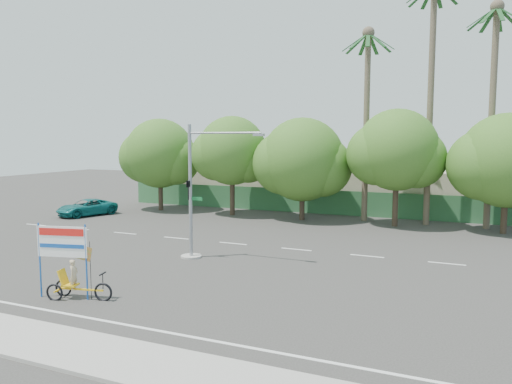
% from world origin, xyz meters
% --- Properties ---
extents(ground, '(120.00, 120.00, 0.00)m').
position_xyz_m(ground, '(0.00, 0.00, 0.00)').
color(ground, '#33302D').
rests_on(ground, ground).
extents(sidewalk_near, '(50.00, 2.40, 0.12)m').
position_xyz_m(sidewalk_near, '(0.00, -7.50, 0.06)').
color(sidewalk_near, gray).
rests_on(sidewalk_near, ground).
extents(fence, '(38.00, 0.08, 2.00)m').
position_xyz_m(fence, '(0.00, 21.50, 1.00)').
color(fence, '#336B3D').
rests_on(fence, ground).
extents(building_left, '(12.00, 8.00, 4.00)m').
position_xyz_m(building_left, '(-10.00, 26.00, 2.00)').
color(building_left, beige).
rests_on(building_left, ground).
extents(building_right, '(14.00, 8.00, 3.60)m').
position_xyz_m(building_right, '(8.00, 26.00, 1.80)').
color(building_right, beige).
rests_on(building_right, ground).
extents(tree_far_left, '(7.14, 6.00, 7.96)m').
position_xyz_m(tree_far_left, '(-14.05, 18.00, 4.76)').
color(tree_far_left, '#473828').
rests_on(tree_far_left, ground).
extents(tree_left, '(6.66, 5.60, 8.07)m').
position_xyz_m(tree_left, '(-7.05, 18.00, 5.06)').
color(tree_left, '#473828').
rests_on(tree_left, ground).
extents(tree_center, '(7.62, 6.40, 7.85)m').
position_xyz_m(tree_center, '(-1.05, 18.00, 4.47)').
color(tree_center, '#473828').
rests_on(tree_center, ground).
extents(tree_right, '(6.90, 5.80, 8.36)m').
position_xyz_m(tree_right, '(5.95, 18.00, 5.24)').
color(tree_right, '#473828').
rests_on(tree_right, ground).
extents(tree_far_right, '(7.38, 6.20, 7.94)m').
position_xyz_m(tree_far_right, '(12.95, 18.00, 4.64)').
color(tree_far_right, '#473828').
rests_on(tree_far_right, ground).
extents(palm_tall, '(3.73, 3.79, 17.45)m').
position_xyz_m(palm_tall, '(8.00, 19.50, 10.46)').
color(palm_tall, '#70604C').
rests_on(palm_tall, ground).
extents(palm_mid, '(3.73, 3.79, 15.45)m').
position_xyz_m(palm_mid, '(12.00, 19.50, 9.40)').
color(palm_mid, '#70604C').
rests_on(palm_mid, ground).
extents(palm_short, '(3.73, 3.79, 14.45)m').
position_xyz_m(palm_short, '(3.50, 19.50, 8.86)').
color(palm_short, '#70604C').
rests_on(palm_short, ground).
extents(traffic_signal, '(4.72, 1.10, 7.00)m').
position_xyz_m(traffic_signal, '(-2.20, 3.98, 2.92)').
color(traffic_signal, gray).
rests_on(traffic_signal, ground).
extents(trike_billboard, '(3.02, 1.10, 3.03)m').
position_xyz_m(trike_billboard, '(-3.29, -3.81, 1.22)').
color(trike_billboard, black).
rests_on(trike_billboard, ground).
extents(pickup_truck, '(3.72, 5.24, 1.33)m').
position_xyz_m(pickup_truck, '(-17.71, 12.92, 0.66)').
color(pickup_truck, '#0E6564').
rests_on(pickup_truck, ground).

